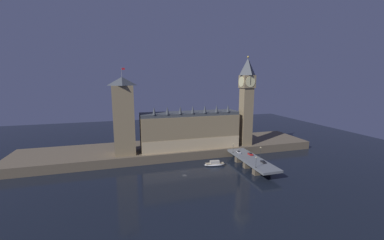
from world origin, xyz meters
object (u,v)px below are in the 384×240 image
at_px(street_lamp_near, 256,161).
at_px(boat_upstream, 215,164).
at_px(car_northbound_lead, 239,152).
at_px(car_southbound_trail, 250,154).
at_px(victoria_tower, 124,116).
at_px(street_lamp_far, 233,147).
at_px(clock_tower, 246,99).
at_px(street_lamp_mid, 260,151).
at_px(car_southbound_lead, 263,162).

bearing_deg(street_lamp_near, boat_upstream, 123.60).
height_order(car_northbound_lead, car_southbound_trail, car_southbound_trail).
distance_m(victoria_tower, boat_upstream, 68.29).
bearing_deg(boat_upstream, car_northbound_lead, 10.84).
xyz_separation_m(car_southbound_trail, street_lamp_far, (-8.93, 7.94, 3.58)).
bearing_deg(clock_tower, street_lamp_far, -138.30).
bearing_deg(car_northbound_lead, street_lamp_mid, -55.01).
bearing_deg(car_northbound_lead, street_lamp_far, 148.79).
bearing_deg(victoria_tower, car_southbound_trail, -18.11).
xyz_separation_m(car_northbound_lead, car_southbound_lead, (5.68, -21.39, -0.04)).
xyz_separation_m(car_southbound_trail, street_lamp_mid, (3.24, -6.78, 3.88)).
bearing_deg(car_southbound_lead, street_lamp_near, -145.70).
relative_size(street_lamp_near, street_lamp_mid, 0.92).
distance_m(clock_tower, victoria_tower, 90.09).
distance_m(car_northbound_lead, street_lamp_near, 27.89).
bearing_deg(street_lamp_mid, street_lamp_far, 129.58).
relative_size(clock_tower, car_southbound_lead, 15.98).
xyz_separation_m(clock_tower, boat_upstream, (-33.55, -21.41, -40.26)).
relative_size(car_northbound_lead, boat_upstream, 0.29).
bearing_deg(car_southbound_lead, car_northbound_lead, 104.89).
bearing_deg(victoria_tower, clock_tower, -1.72).
bearing_deg(car_southbound_lead, clock_tower, 77.33).
bearing_deg(car_southbound_lead, boat_upstream, 144.39).
bearing_deg(boat_upstream, street_lamp_near, -56.40).
distance_m(clock_tower, street_lamp_near, 57.91).
height_order(car_southbound_trail, street_lamp_mid, street_lamp_mid).
bearing_deg(clock_tower, car_southbound_trail, -110.34).
xyz_separation_m(car_southbound_lead, street_lamp_far, (-8.93, 23.35, 3.66)).
distance_m(car_southbound_lead, street_lamp_mid, 10.03).
distance_m(car_northbound_lead, street_lamp_mid, 16.05).
height_order(car_northbound_lead, street_lamp_mid, street_lamp_mid).
height_order(clock_tower, car_northbound_lead, clock_tower).
bearing_deg(car_southbound_trail, street_lamp_far, 138.35).
relative_size(car_southbound_lead, boat_upstream, 0.29).
bearing_deg(street_lamp_near, car_southbound_trail, 67.45).
xyz_separation_m(car_southbound_lead, street_lamp_near, (-8.93, -6.09, 3.59)).
relative_size(victoria_tower, car_southbound_trail, 13.83).
bearing_deg(car_southbound_trail, boat_upstream, 174.64).
xyz_separation_m(street_lamp_far, boat_upstream, (-15.83, -5.62, -8.80)).
bearing_deg(victoria_tower, street_lamp_far, -14.43).
bearing_deg(car_northbound_lead, car_southbound_lead, -75.11).
height_order(victoria_tower, street_lamp_far, victoria_tower).
relative_size(clock_tower, car_southbound_trail, 16.07).
bearing_deg(clock_tower, victoria_tower, 178.28).
bearing_deg(victoria_tower, boat_upstream, -23.28).
relative_size(car_northbound_lead, street_lamp_near, 0.61).
xyz_separation_m(street_lamp_near, street_lamp_mid, (12.17, 14.72, 0.37)).
bearing_deg(victoria_tower, street_lamp_mid, -21.56).
relative_size(car_northbound_lead, car_southbound_trail, 0.98).
bearing_deg(street_lamp_far, victoria_tower, 165.57).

